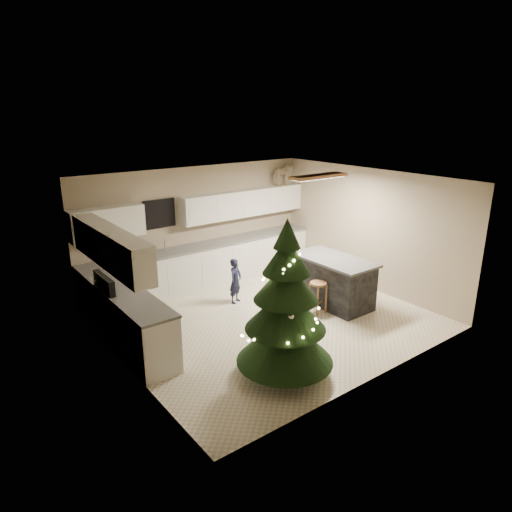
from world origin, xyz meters
The scene contains 8 objects.
ground_plane centered at (0.00, 0.00, 0.00)m, with size 5.50×5.50×0.00m, color beige.
room_shell centered at (0.02, 0.00, 1.75)m, with size 5.52×5.02×2.61m.
cabinetry centered at (-0.91, 1.65, 0.76)m, with size 5.50×3.20×2.00m.
island centered at (1.51, -0.21, 0.48)m, with size 0.90×1.70×0.95m.
bar_stool centered at (0.95, -0.36, 0.46)m, with size 0.32×0.32×0.62m.
christmas_tree centered at (-0.95, -1.60, 0.98)m, with size 1.49×1.43×2.37m.
toddler centered at (-0.03, 1.00, 0.46)m, with size 0.34×0.22×0.92m, color black.
rocking_horse centered at (2.30, 2.32, 2.27)m, with size 0.65×0.41×0.53m.
Camera 1 is at (-4.88, -6.08, 3.76)m, focal length 32.00 mm.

